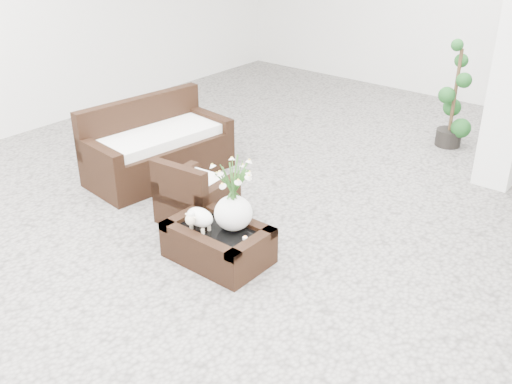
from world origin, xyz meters
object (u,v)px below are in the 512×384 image
Objects in this scene: coffee_table at (218,244)px; armchair at (197,189)px; topiary at (455,95)px; loveseat at (158,141)px.

armchair reaches higher than coffee_table.
topiary is (0.50, 3.97, 0.53)m from coffee_table.
coffee_table is 0.65× the size of topiary.
armchair is 0.50× the size of topiary.
loveseat reaches higher than armchair.
loveseat is (-1.08, 0.48, 0.10)m from armchair.
coffee_table is at bearing 142.56° from armchair.
loveseat is at bearing -28.88° from armchair.
armchair is (-0.67, 0.43, 0.19)m from coffee_table.
loveseat is at bearing 152.81° from coffee_table.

